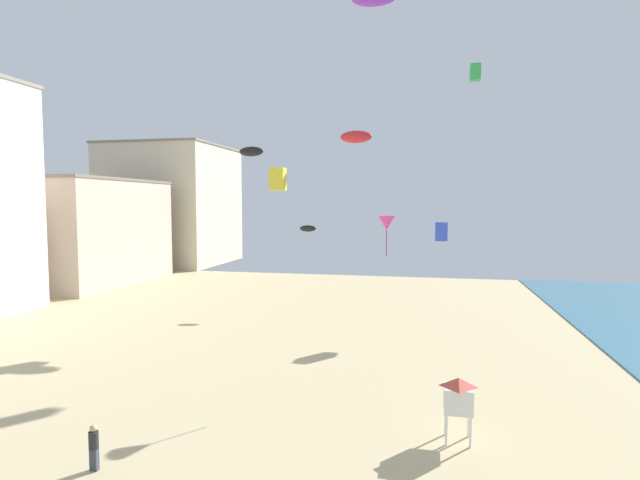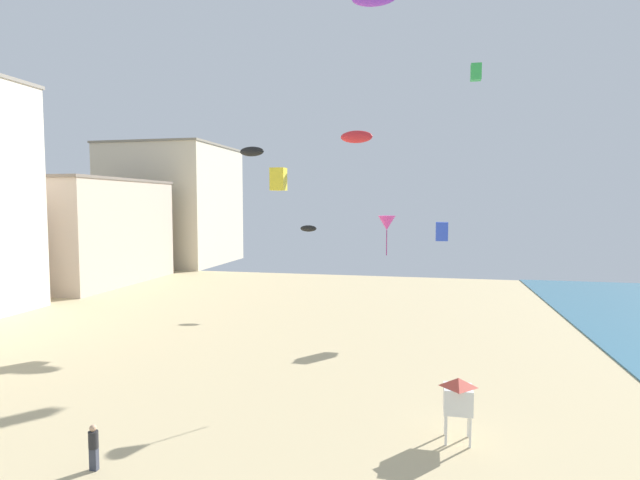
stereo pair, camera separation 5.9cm
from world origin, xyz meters
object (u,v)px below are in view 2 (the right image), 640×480
object	(u,v)px
kite_black_parafoil	(308,228)
kite_black_parafoil_2	(252,152)
kite_yellow_box	(278,179)
kite_magenta_delta	(387,223)
kite_blue_box	(442,231)
kite_green_box	(476,72)
kite_flyer	(94,445)
kite_red_parafoil	(357,137)
lifeguard_stand	(458,396)

from	to	relation	value
kite_black_parafoil	kite_black_parafoil_2	bearing A→B (deg)	-171.66
kite_black_parafoil	kite_yellow_box	bearing A→B (deg)	-97.25
kite_magenta_delta	kite_yellow_box	bearing A→B (deg)	131.51
kite_black_parafoil_2	kite_blue_box	distance (m)	18.78
kite_green_box	kite_black_parafoil	distance (m)	19.38
kite_flyer	kite_black_parafoil_2	size ratio (longest dim) A/B	0.72
kite_flyer	kite_yellow_box	bearing A→B (deg)	-143.03
kite_blue_box	kite_flyer	bearing A→B (deg)	-117.67
kite_flyer	kite_red_parafoil	xyz separation A→B (m)	(5.27, 28.03, 14.11)
kite_flyer	lifeguard_stand	bearing A→B (deg)	147.99
kite_blue_box	kite_black_parafoil_2	bearing A→B (deg)	162.89
kite_black_parafoil	kite_blue_box	distance (m)	13.06
kite_green_box	lifeguard_stand	bearing A→B (deg)	-95.70
kite_green_box	kite_black_parafoil	size ratio (longest dim) A/B	0.88
kite_red_parafoil	kite_yellow_box	xyz separation A→B (m)	(-5.40, -5.12, -3.78)
kite_flyer	kite_blue_box	distance (m)	27.35
kite_blue_box	kite_green_box	bearing A→B (deg)	64.33
kite_red_parafoil	kite_blue_box	bearing A→B (deg)	-32.27
kite_flyer	lifeguard_stand	xyz separation A→B (m)	(12.59, 4.92, 0.92)
kite_blue_box	kite_yellow_box	bearing A→B (deg)	-177.03
kite_green_box	kite_black_parafoil	xyz separation A→B (m)	(-14.31, 0.37, -13.06)
kite_black_parafoil_2	kite_yellow_box	xyz separation A→B (m)	(4.25, -5.80, -2.81)
kite_green_box	kite_black_parafoil	world-z (taller)	kite_green_box
lifeguard_stand	kite_flyer	bearing A→B (deg)	-163.60
kite_green_box	kite_blue_box	bearing A→B (deg)	-115.67
kite_flyer	kite_black_parafoil	size ratio (longest dim) A/B	1.08
lifeguard_stand	kite_blue_box	xyz separation A→B (m)	(-0.24, 18.63, 5.44)
lifeguard_stand	kite_green_box	xyz separation A→B (m)	(2.41, 24.15, 18.32)
kite_green_box	kite_blue_box	world-z (taller)	kite_green_box
kite_flyer	kite_yellow_box	size ratio (longest dim) A/B	0.93
kite_red_parafoil	kite_yellow_box	size ratio (longest dim) A/B	1.55
kite_magenta_delta	kite_red_parafoil	size ratio (longest dim) A/B	0.79
kite_black_parafoil_2	lifeguard_stand	bearing A→B (deg)	-54.48
kite_magenta_delta	kite_yellow_box	distance (m)	14.32
kite_magenta_delta	kite_yellow_box	size ratio (longest dim) A/B	1.23
kite_magenta_delta	kite_black_parafoil	world-z (taller)	kite_magenta_delta
kite_green_box	kite_black_parafoil_2	world-z (taller)	kite_green_box
kite_green_box	kite_yellow_box	xyz separation A→B (m)	(-15.14, -6.17, -8.91)
kite_green_box	kite_yellow_box	bearing A→B (deg)	-157.83
kite_green_box	kite_black_parafoil_2	size ratio (longest dim) A/B	0.58
kite_magenta_delta	kite_blue_box	distance (m)	11.63
kite_blue_box	kite_yellow_box	distance (m)	13.12
kite_red_parafoil	kite_black_parafoil_2	bearing A→B (deg)	175.98
kite_black_parafoil	kite_red_parafoil	bearing A→B (deg)	-17.31
kite_black_parafoil	kite_yellow_box	world-z (taller)	kite_yellow_box
kite_flyer	kite_blue_box	xyz separation A→B (m)	(12.35, 23.56, 6.36)
kite_green_box	kite_blue_box	xyz separation A→B (m)	(-2.65, -5.52, -12.88)
kite_yellow_box	kite_blue_box	bearing A→B (deg)	2.97
lifeguard_stand	kite_black_parafoil	world-z (taller)	kite_black_parafoil
kite_flyer	lifeguard_stand	world-z (taller)	lifeguard_stand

